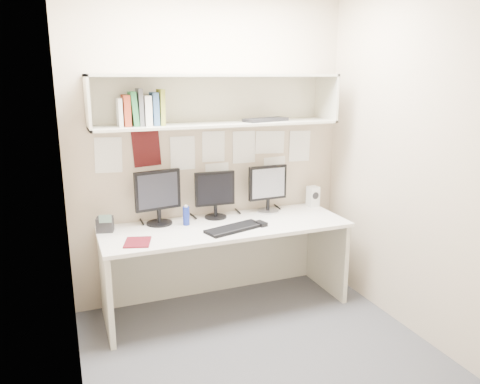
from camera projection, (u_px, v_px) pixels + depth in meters
name	position (u px, v px, depth m)	size (l,w,h in m)	color
floor	(256.00, 346.00, 3.39)	(2.40, 2.00, 0.01)	#424246
wall_back	(211.00, 149.00, 3.98)	(2.40, 0.02, 2.60)	#BAA78E
wall_front	(344.00, 210.00, 2.17)	(2.40, 0.02, 2.60)	#BAA78E
wall_left	(64.00, 186.00, 2.65)	(0.02, 2.00, 2.60)	#BAA78E
wall_right	(405.00, 159.00, 3.50)	(0.02, 2.00, 2.60)	#BAA78E
desk	(226.00, 266.00, 3.89)	(2.00, 0.70, 0.73)	silver
overhead_hutch	(216.00, 100.00, 3.75)	(2.00, 0.38, 0.40)	beige
pinned_papers	(211.00, 155.00, 3.99)	(1.92, 0.01, 0.48)	white
monitor_left	(158.00, 195.00, 3.77)	(0.38, 0.21, 0.44)	black
monitor_center	(215.00, 192.00, 3.94)	(0.34, 0.19, 0.40)	black
monitor_right	(268.00, 186.00, 4.11)	(0.36, 0.20, 0.41)	#A5A5AA
keyboard	(234.00, 228.00, 3.67)	(0.48, 0.17, 0.02)	black
mouse	(261.00, 224.00, 3.77)	(0.07, 0.11, 0.03)	black
speaker	(313.00, 196.00, 4.32)	(0.10, 0.11, 0.19)	silver
blue_bottle	(186.00, 216.00, 3.77)	(0.05, 0.05, 0.17)	navy
maroon_notebook	(138.00, 242.00, 3.38)	(0.18, 0.22, 0.01)	#550E17
desk_phone	(105.00, 224.00, 3.62)	(0.14, 0.14, 0.15)	black
book_stack	(141.00, 109.00, 3.51)	(0.34, 0.17, 0.28)	silver
hutch_tray	(266.00, 120.00, 3.86)	(0.38, 0.14, 0.03)	black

